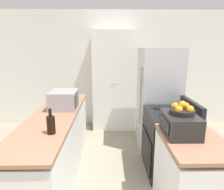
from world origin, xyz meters
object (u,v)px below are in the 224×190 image
Objects in this scene: microwave at (64,100)px; fruit_bowl at (182,110)px; stove at (169,141)px; toaster_oven at (180,124)px; refrigerator at (158,99)px; wine_bottle at (51,124)px; pantry_cabinet at (114,81)px.

fruit_bowl reaches higher than microwave.
microwave reaches higher than stove.
stove is 2.36× the size of toaster_oven.
stove is 4.17× the size of fruit_bowl.
refrigerator is 2.13m from wine_bottle.
refrigerator is (0.02, 0.81, 0.43)m from stove.
stove is at bearing 25.00° from wine_bottle.
refrigerator is at bearing 84.88° from fruit_bowl.
microwave is at bearing 171.72° from stove.
refrigerator reaches higher than microwave.
refrigerator is 6.50× the size of wine_bottle.
toaster_oven is at bearing -1.34° from wine_bottle.
pantry_cabinet reaches higher than toaster_oven.
microwave is 1.74× the size of fruit_bowl.
fruit_bowl is (0.64, -2.40, 0.09)m from pantry_cabinet.
fruit_bowl is at bearing 18.06° from toaster_oven.
fruit_bowl is at bearing -95.12° from refrigerator.
pantry_cabinet reaches higher than wine_bottle.
pantry_cabinet is 2.48m from wine_bottle.
wine_bottle is 1.08× the size of fruit_bowl.
toaster_oven is at bearing -161.94° from fruit_bowl.
pantry_cabinet is 2.02× the size of stove.
toaster_oven is at bearing -95.57° from refrigerator.
microwave is 1.71m from fruit_bowl.
fruit_bowl is (0.01, 0.00, 0.15)m from toaster_oven.
wine_bottle is (-0.73, -2.37, -0.07)m from pantry_cabinet.
microwave is at bearing 146.11° from toaster_oven.
wine_bottle is 1.35m from toaster_oven.
refrigerator is (0.77, -0.87, -0.18)m from pantry_cabinet.
wine_bottle reaches higher than microwave.
fruit_bowl is (1.36, -0.03, 0.16)m from wine_bottle.
stove is 3.86× the size of wine_bottle.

